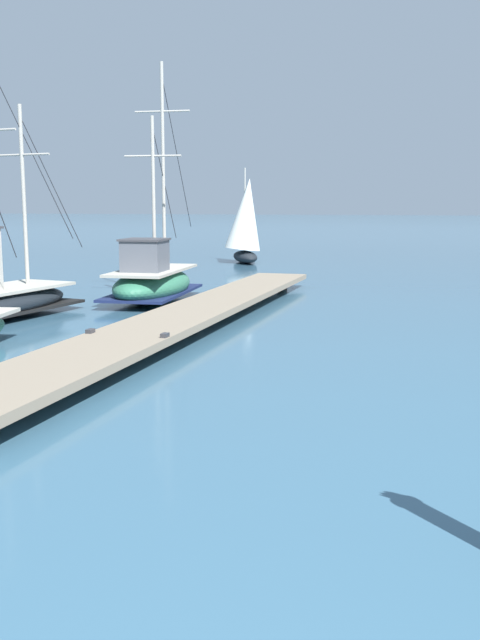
{
  "coord_description": "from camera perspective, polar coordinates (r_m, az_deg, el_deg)",
  "views": [
    {
      "loc": [
        0.5,
        -0.82,
        2.98
      ],
      "look_at": [
        -2.06,
        8.58,
        1.4
      ],
      "focal_mm": 40.1,
      "sensor_mm": 36.0,
      "label": 1
    }
  ],
  "objects": [
    {
      "name": "distant_sailboat",
      "position": [
        36.6,
        0.47,
        7.89
      ],
      "size": [
        2.73,
        3.76,
        4.8
      ],
      "color": "black",
      "rests_on": "ground"
    },
    {
      "name": "floating_dock",
      "position": [
        17.55,
        -3.71,
        0.63
      ],
      "size": [
        2.31,
        19.06,
        0.53
      ],
      "color": "gray",
      "rests_on": "ground"
    },
    {
      "name": "fishing_boat_0",
      "position": [
        22.16,
        -7.03,
        3.17
      ],
      "size": [
        2.34,
        7.07,
        7.37
      ],
      "color": "#337556",
      "rests_on": "ground"
    }
  ]
}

